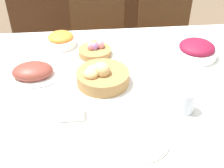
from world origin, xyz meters
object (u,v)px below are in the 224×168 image
bread_basket (102,75)px  ham_platter (33,72)px  spoon (184,135)px  knife (176,136)px  butter_dish (71,114)px  dinner_plate (138,138)px  beet_salad_bowl (196,50)px  chair_far_right (166,39)px  egg_basket (95,49)px  carrot_bowl (61,40)px  chair_far_center (98,42)px  drinking_cup (186,102)px  sideboard (91,7)px  fork (99,141)px

bread_basket → ham_platter: bearing=165.1°
bread_basket → spoon: bread_basket is taller
knife → butter_dish: butter_dish is taller
ham_platter → dinner_plate: ham_platter is taller
beet_salad_bowl → dinner_plate: 0.69m
chair_far_right → knife: 1.33m
bread_basket → egg_basket: (-0.02, 0.27, -0.01)m
butter_dish → ham_platter: bearing=121.5°
carrot_bowl → butter_dish: carrot_bowl is taller
chair_far_center → ham_platter: (-0.35, -0.81, 0.28)m
dinner_plate → knife: (0.14, 0.00, -0.00)m
egg_basket → dinner_plate: 0.65m
drinking_cup → chair_far_center: bearing=104.6°
spoon → knife: bearing=-179.4°
bread_basket → beet_salad_bowl: bearing=20.7°
knife → butter_dish: (-0.39, 0.14, 0.01)m
knife → bread_basket: bearing=123.8°
beet_salad_bowl → butter_dish: size_ratio=2.12×
sideboard → chair_far_right: bearing=-57.5°
chair_far_center → ham_platter: size_ratio=3.19×
knife → spoon: 0.03m
egg_basket → knife: egg_basket is taller
egg_basket → knife: (0.26, -0.63, -0.03)m
ham_platter → chair_far_right: bearing=42.4°
chair_far_center → spoon: chair_far_center is taller
carrot_bowl → egg_basket: bearing=-32.0°
egg_basket → butter_dish: size_ratio=1.72×
egg_basket → beet_salad_bowl: beet_salad_bowl is taller
egg_basket → chair_far_right: bearing=47.1°
knife → chair_far_center: bearing=99.2°
dinner_plate → butter_dish: size_ratio=2.28×
egg_basket → carrot_bowl: size_ratio=1.06×
chair_far_center → egg_basket: 0.69m
dinner_plate → drinking_cup: (0.22, 0.14, 0.04)m
beet_salad_bowl → drinking_cup: 0.46m
chair_far_center → carrot_bowl: chair_far_center is taller
knife → butter_dish: bearing=158.8°
bread_basket → spoon: (0.28, -0.36, -0.04)m
chair_far_right → ham_platter: bearing=-137.6°
chair_far_right → butter_dish: 1.35m
chair_far_center → drinking_cup: chair_far_center is taller
spoon → butter_dish: size_ratio=1.90×
chair_far_right → bread_basket: size_ratio=3.90×
beet_salad_bowl → drinking_cup: drinking_cup is taller
sideboard → ham_platter: sideboard is taller
fork → butter_dish: 0.18m
fork → drinking_cup: (0.36, 0.14, 0.04)m
bread_basket → butter_dish: bearing=-122.2°
chair_far_center → egg_basket: size_ratio=5.34×
drinking_cup → sideboard: bearing=99.1°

